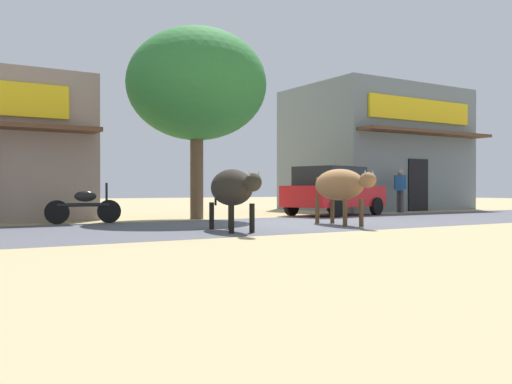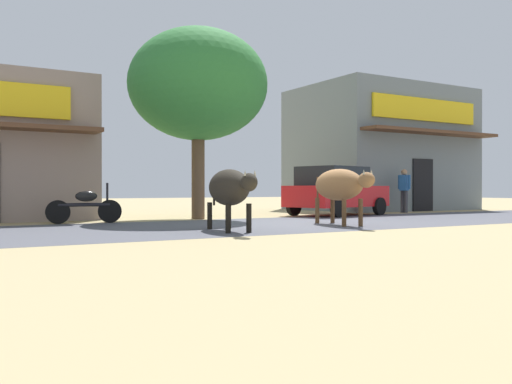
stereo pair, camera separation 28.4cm
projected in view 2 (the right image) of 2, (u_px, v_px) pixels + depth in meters
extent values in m
plane|color=tan|center=(304.00, 223.00, 14.62)|extent=(80.00, 80.00, 0.00)
cube|color=#50515B|center=(304.00, 223.00, 14.62)|extent=(72.00, 5.52, 0.00)
cube|color=slate|center=(380.00, 150.00, 24.78)|extent=(7.08, 5.13, 5.23)
cube|color=yellow|center=(426.00, 110.00, 22.51)|extent=(5.66, 0.10, 0.90)
cube|color=brown|center=(433.00, 132.00, 22.18)|extent=(6.80, 0.90, 0.12)
cube|color=black|center=(423.00, 185.00, 22.49)|extent=(1.10, 0.06, 2.10)
cylinder|color=brown|center=(198.00, 174.00, 16.68)|extent=(0.39, 0.39, 2.66)
ellipsoid|color=#2D7533|center=(198.00, 85.00, 16.67)|extent=(4.15, 4.15, 3.32)
cube|color=red|center=(337.00, 196.00, 18.98)|extent=(3.96, 2.67, 0.70)
cube|color=#1E2328|center=(332.00, 176.00, 18.79)|extent=(2.35, 2.12, 0.64)
cylinder|color=black|center=(336.00, 205.00, 20.46)|extent=(0.63, 0.32, 0.60)
cylinder|color=black|center=(379.00, 206.00, 19.17)|extent=(0.63, 0.32, 0.60)
cylinder|color=black|center=(294.00, 207.00, 18.80)|extent=(0.63, 0.32, 0.60)
cylinder|color=black|center=(338.00, 208.00, 17.51)|extent=(0.63, 0.32, 0.60)
cylinder|color=black|center=(110.00, 211.00, 14.77)|extent=(0.62, 0.16, 0.61)
cylinder|color=black|center=(58.00, 212.00, 14.26)|extent=(0.62, 0.16, 0.61)
cylinder|color=black|center=(84.00, 205.00, 14.51)|extent=(1.30, 0.26, 0.10)
ellipsoid|color=black|center=(86.00, 196.00, 14.53)|extent=(0.59, 0.31, 0.28)
cylinder|color=black|center=(107.00, 194.00, 14.74)|extent=(0.06, 0.06, 0.60)
ellipsoid|color=#2A261E|center=(228.00, 187.00, 11.93)|extent=(0.92, 2.01, 0.78)
ellipsoid|color=#2A261E|center=(249.00, 182.00, 10.80)|extent=(0.36, 0.60, 0.36)
cone|color=beige|center=(255.00, 173.00, 10.79)|extent=(0.06, 0.06, 0.12)
cone|color=beige|center=(245.00, 173.00, 10.71)|extent=(0.06, 0.06, 0.12)
cylinder|color=black|center=(249.00, 218.00, 11.43)|extent=(0.11, 0.11, 0.60)
cylinder|color=black|center=(228.00, 219.00, 11.26)|extent=(0.11, 0.11, 0.60)
cylinder|color=black|center=(229.00, 215.00, 12.59)|extent=(0.11, 0.11, 0.60)
cylinder|color=black|center=(210.00, 216.00, 12.43)|extent=(0.11, 0.11, 0.60)
cylinder|color=black|center=(214.00, 192.00, 12.87)|extent=(0.05, 0.05, 0.62)
ellipsoid|color=olive|center=(338.00, 185.00, 13.99)|extent=(1.03, 2.27, 0.79)
ellipsoid|color=olive|center=(366.00, 180.00, 12.72)|extent=(0.38, 0.60, 0.36)
cone|color=beige|center=(371.00, 172.00, 12.71)|extent=(0.06, 0.06, 0.12)
cone|color=beige|center=(364.00, 172.00, 12.64)|extent=(0.06, 0.06, 0.12)
cylinder|color=brown|center=(361.00, 212.00, 13.40)|extent=(0.11, 0.11, 0.67)
cylinder|color=brown|center=(344.00, 213.00, 13.25)|extent=(0.11, 0.11, 0.67)
cylinder|color=brown|center=(333.00, 210.00, 14.74)|extent=(0.11, 0.11, 0.67)
cylinder|color=brown|center=(317.00, 211.00, 14.58)|extent=(0.11, 0.11, 0.67)
cylinder|color=brown|center=(318.00, 189.00, 15.06)|extent=(0.05, 0.05, 0.63)
cylinder|color=#3F3F47|center=(402.00, 202.00, 21.18)|extent=(0.14, 0.14, 0.83)
cylinder|color=#3F3F47|center=(406.00, 202.00, 21.02)|extent=(0.14, 0.14, 0.83)
cube|color=#265999|center=(404.00, 183.00, 21.10)|extent=(0.47, 0.41, 0.59)
sphere|color=tan|center=(404.00, 172.00, 21.09)|extent=(0.22, 0.22, 0.22)
cylinder|color=#265999|center=(399.00, 182.00, 21.32)|extent=(0.09, 0.09, 0.53)
cylinder|color=#265999|center=(409.00, 182.00, 20.87)|extent=(0.09, 0.09, 0.53)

